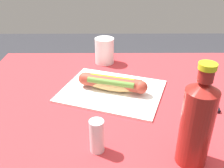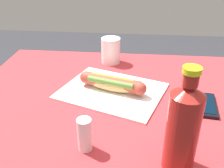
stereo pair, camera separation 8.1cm
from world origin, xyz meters
name	(u,v)px [view 1 (the left image)]	position (x,y,z in m)	size (l,w,h in m)	color
dining_table	(124,131)	(0.00, 0.00, 0.58)	(1.05, 0.78, 0.72)	brown
paper_wrapper	(112,91)	(0.04, -0.03, 0.73)	(0.33, 0.26, 0.01)	white
hot_dog	(112,83)	(0.04, -0.03, 0.76)	(0.23, 0.11, 0.05)	#DBB26B
cell_phone	(204,99)	(-0.26, 0.03, 0.73)	(0.09, 0.15, 0.01)	black
soda_bottle	(197,122)	(-0.14, 0.29, 0.84)	(0.07, 0.07, 0.25)	maroon
drinking_cup	(105,51)	(0.07, -0.29, 0.78)	(0.08, 0.08, 0.11)	white
salt_shaker	(97,136)	(0.08, 0.25, 0.77)	(0.04, 0.04, 0.09)	silver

